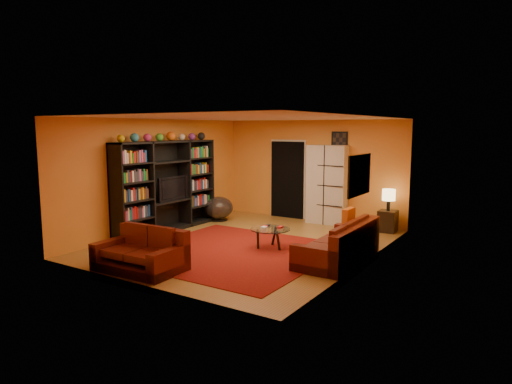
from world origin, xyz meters
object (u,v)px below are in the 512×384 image
Objects in this scene: bowl_chair at (218,208)px; storage_cabinet at (327,185)px; entertainment_unit at (167,186)px; coffee_table at (270,231)px; side_table at (388,221)px; table_lamp at (389,196)px; loveseat at (143,253)px; tv at (170,188)px; sofa at (342,246)px.

storage_cabinet is at bearing 25.30° from bowl_chair.
entertainment_unit is 2.95m from coffee_table.
side_table is 0.60m from table_lamp.
storage_cabinet is (1.06, 5.22, 0.70)m from loveseat.
tv is 0.50× the size of storage_cabinet.
storage_cabinet reaches higher than table_lamp.
entertainment_unit is 5.20m from side_table.
bowl_chair is (-2.53, -1.20, -0.66)m from storage_cabinet.
bowl_chair is (0.27, 1.60, -0.72)m from entertainment_unit.
entertainment_unit is at bearing 144.22° from tv.
table_lamp is at bearing 60.91° from coffee_table.
table_lamp reaches higher than coffee_table.
table_lamp is (2.65, 5.08, 0.57)m from loveseat.
loveseat is at bearing -140.12° from sofa.
loveseat reaches higher than bowl_chair.
sofa is 1.09× the size of storage_cabinet.
entertainment_unit reaches higher than table_lamp.
loveseat is at bearing -54.20° from entertainment_unit.
bowl_chair is (-1.47, 4.02, 0.05)m from loveseat.
tv reaches higher than sofa.
side_table is at bearing 0.00° from table_lamp.
coffee_table is (2.87, -0.09, -0.69)m from entertainment_unit.
sofa is (4.41, -0.13, -0.76)m from entertainment_unit.
coffee_table is 1.59× the size of table_lamp.
storage_cabinet reaches higher than tv.
side_table is (2.65, 5.08, -0.04)m from loveseat.
storage_cabinet is 3.95× the size of side_table.
sofa is 1.42× the size of loveseat.
tv is at bearing 176.81° from coffee_table.
bowl_chair is at bearing -165.56° from table_lamp.
entertainment_unit reaches higher than coffee_table.
sofa is at bearing -1.64° from entertainment_unit.
entertainment_unit reaches higher than tv.
entertainment_unit is at bearing -148.77° from table_lamp.
entertainment_unit is 5.15m from table_lamp.
storage_cabinet is at bearing -13.74° from loveseat.
tv is at bearing -98.34° from bowl_chair.
storage_cabinet is at bearing 91.19° from coffee_table.
bowl_chair is (0.23, 1.53, -0.67)m from tv.
sofa reaches higher than side_table.
side_table is (4.12, 1.06, -0.08)m from bowl_chair.
entertainment_unit is 3.08m from loveseat.
bowl_chair is (-4.14, 1.73, 0.05)m from sofa.
side_table is (1.53, 2.75, -0.11)m from coffee_table.
sofa is at bearing -22.70° from bowl_chair.
loveseat is at bearing -69.94° from bowl_chair.
sofa is 4.30× the size of table_lamp.
storage_cabinet reaches higher than coffee_table.
loveseat is (1.74, -2.42, -0.76)m from entertainment_unit.
loveseat reaches higher than coffee_table.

